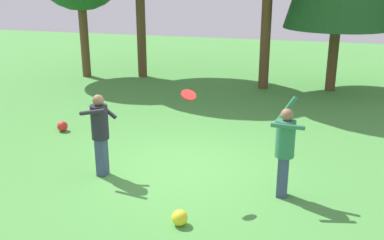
{
  "coord_description": "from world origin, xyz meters",
  "views": [
    {
      "loc": [
        2.53,
        -8.16,
        3.84
      ],
      "look_at": [
        0.21,
        0.06,
        1.05
      ],
      "focal_mm": 41.56,
      "sensor_mm": 36.0,
      "label": 1
    }
  ],
  "objects_px": {
    "person_catcher": "(100,128)",
    "ball_orange": "(285,149)",
    "ball_yellow": "(180,218)",
    "ball_red": "(62,126)",
    "person_thrower": "(285,145)",
    "frisbee": "(189,95)"
  },
  "relations": [
    {
      "from": "frisbee",
      "to": "person_catcher",
      "type": "bearing_deg",
      "value": 172.79
    },
    {
      "from": "person_thrower",
      "to": "ball_orange",
      "type": "height_order",
      "value": "person_thrower"
    },
    {
      "from": "person_thrower",
      "to": "person_catcher",
      "type": "xyz_separation_m",
      "value": [
        -3.56,
        -0.07,
        -0.0
      ]
    },
    {
      "from": "ball_yellow",
      "to": "person_thrower",
      "type": "bearing_deg",
      "value": 44.46
    },
    {
      "from": "person_thrower",
      "to": "person_catcher",
      "type": "height_order",
      "value": "person_thrower"
    },
    {
      "from": "ball_orange",
      "to": "person_thrower",
      "type": "bearing_deg",
      "value": -87.14
    },
    {
      "from": "ball_yellow",
      "to": "ball_red",
      "type": "relative_size",
      "value": 0.99
    },
    {
      "from": "ball_orange",
      "to": "ball_red",
      "type": "height_order",
      "value": "ball_red"
    },
    {
      "from": "person_catcher",
      "to": "ball_red",
      "type": "xyz_separation_m",
      "value": [
        -2.2,
        2.12,
        -0.86
      ]
    },
    {
      "from": "person_catcher",
      "to": "ball_orange",
      "type": "distance_m",
      "value": 4.15
    },
    {
      "from": "person_catcher",
      "to": "ball_orange",
      "type": "xyz_separation_m",
      "value": [
        3.45,
        2.13,
        -0.87
      ]
    },
    {
      "from": "ball_yellow",
      "to": "person_catcher",
      "type": "bearing_deg",
      "value": 145.86
    },
    {
      "from": "person_thrower",
      "to": "ball_orange",
      "type": "xyz_separation_m",
      "value": [
        -0.1,
        2.06,
        -0.87
      ]
    },
    {
      "from": "frisbee",
      "to": "ball_red",
      "type": "distance_m",
      "value": 5.02
    },
    {
      "from": "person_catcher",
      "to": "ball_orange",
      "type": "bearing_deg",
      "value": 38.94
    },
    {
      "from": "frisbee",
      "to": "ball_orange",
      "type": "relative_size",
      "value": 1.52
    },
    {
      "from": "ball_orange",
      "to": "ball_red",
      "type": "distance_m",
      "value": 5.66
    },
    {
      "from": "person_thrower",
      "to": "ball_orange",
      "type": "distance_m",
      "value": 2.24
    },
    {
      "from": "frisbee",
      "to": "ball_orange",
      "type": "distance_m",
      "value": 3.34
    },
    {
      "from": "person_thrower",
      "to": "ball_orange",
      "type": "bearing_deg",
      "value": -97.56
    },
    {
      "from": "ball_yellow",
      "to": "ball_red",
      "type": "distance_m",
      "value": 5.52
    },
    {
      "from": "frisbee",
      "to": "ball_red",
      "type": "height_order",
      "value": "frisbee"
    }
  ]
}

